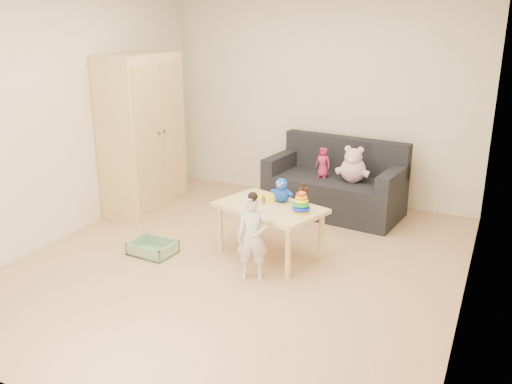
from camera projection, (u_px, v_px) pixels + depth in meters
The scene contains 13 objects.
room at pixel (239, 130), 4.80m from camera, with size 4.50×4.50×4.50m.
wardrobe at pixel (142, 134), 6.38m from camera, with size 0.52×1.03×1.86m, color tan.
sofa at pixel (333, 195), 6.45m from camera, with size 1.57×0.78×0.44m, color black.
play_table at pixel (270, 231), 5.28m from camera, with size 1.00×0.63×0.52m, color #DDBB79.
storage_bin at pixel (153, 248), 5.38m from camera, with size 0.43×0.32×0.13m, color gray, non-canonical shape.
toddler at pixel (253, 238), 4.79m from camera, with size 0.29×0.19×0.77m, color silver.
pink_bear at pixel (353, 167), 6.17m from camera, with size 0.31×0.27×0.35m, color #D49CB7, non-canonical shape.
doll at pixel (323, 163), 6.35m from camera, with size 0.18×0.12×0.35m, color #B2214B.
ring_stacker at pixel (301, 204), 5.01m from camera, with size 0.17×0.17×0.20m.
brown_bottle at pixel (303, 196), 5.18m from camera, with size 0.08×0.08×0.22m.
blue_plush at pixel (282, 190), 5.27m from camera, with size 0.20×0.16×0.25m, color blue, non-canonical shape.
wooden_figure at pixel (263, 200), 5.21m from camera, with size 0.04×0.03×0.10m, color brown, non-canonical shape.
yellow_book at pixel (268, 198), 5.39m from camera, with size 0.21×0.21×0.02m, color yellow.
Camera 1 is at (2.16, -4.21, 2.27)m, focal length 38.00 mm.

